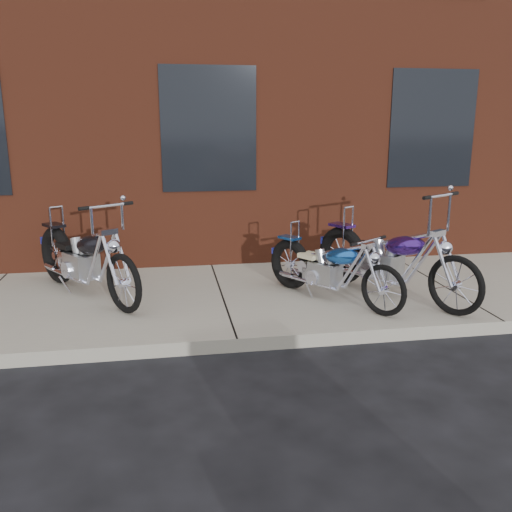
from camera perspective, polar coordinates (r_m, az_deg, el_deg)
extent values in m
plane|color=#222228|center=(5.65, -1.98, -10.12)|extent=(120.00, 120.00, 0.00)
cube|color=#A39C8B|center=(7.02, -3.62, -4.63)|extent=(22.00, 3.00, 0.15)
cube|color=maroon|center=(13.25, -7.07, 21.14)|extent=(22.00, 10.00, 8.00)
torus|color=black|center=(7.39, 9.97, -0.12)|extent=(0.52, 0.75, 0.78)
torus|color=black|center=(6.48, 21.49, -3.23)|extent=(0.42, 0.65, 0.70)
cube|color=#8D939E|center=(6.98, 14.30, -1.26)|extent=(0.48, 0.53, 0.32)
ellipsoid|color=#421E82|center=(6.74, 16.53, 0.81)|extent=(0.54, 0.66, 0.33)
cube|color=black|center=(7.09, 12.57, 0.87)|extent=(0.38, 0.39, 0.06)
cylinder|color=silver|center=(6.47, 20.67, -0.57)|extent=(0.20, 0.29, 0.58)
cylinder|color=silver|center=(6.40, 20.16, 5.89)|extent=(0.53, 0.33, 0.03)
cylinder|color=silver|center=(7.24, 10.62, 2.91)|extent=(0.03, 0.03, 0.52)
cylinder|color=silver|center=(7.25, 13.32, -1.79)|extent=(0.54, 0.87, 0.05)
torus|color=black|center=(7.08, 4.42, -1.03)|extent=(0.48, 0.63, 0.67)
torus|color=black|center=(6.24, 14.30, -3.80)|extent=(0.39, 0.54, 0.60)
cube|color=#8D939E|center=(6.71, 8.15, -2.05)|extent=(0.42, 0.45, 0.28)
ellipsoid|color=blue|center=(6.49, 10.00, -0.22)|extent=(0.48, 0.56, 0.28)
cube|color=beige|center=(6.81, 6.63, -0.16)|extent=(0.33, 0.34, 0.06)
cylinder|color=silver|center=(6.23, 13.54, -1.45)|extent=(0.18, 0.24, 0.50)
cylinder|color=silver|center=(6.23, 12.81, 1.41)|extent=(0.44, 0.30, 0.03)
cylinder|color=silver|center=(6.95, 4.93, 1.66)|extent=(0.03, 0.03, 0.44)
cylinder|color=silver|center=(6.95, 7.39, -2.50)|extent=(0.50, 0.72, 0.04)
torus|color=black|center=(7.73, -19.69, -0.11)|extent=(0.57, 0.73, 0.78)
torus|color=black|center=(6.27, -12.99, -3.13)|extent=(0.47, 0.62, 0.71)
cube|color=#8D939E|center=(7.12, -17.29, -1.16)|extent=(0.50, 0.53, 0.33)
ellipsoid|color=black|center=(6.78, -16.29, 0.93)|extent=(0.57, 0.65, 0.33)
cube|color=black|center=(7.32, -18.44, 0.90)|extent=(0.39, 0.40, 0.07)
cylinder|color=silver|center=(6.31, -13.78, -0.39)|extent=(0.22, 0.28, 0.58)
cylinder|color=silver|center=(6.31, -14.73, 5.01)|extent=(0.51, 0.37, 0.03)
cylinder|color=silver|center=(7.57, -19.66, 2.81)|extent=(0.03, 0.03, 0.52)
cylinder|color=silver|center=(7.42, -17.18, -1.69)|extent=(0.60, 0.83, 0.05)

